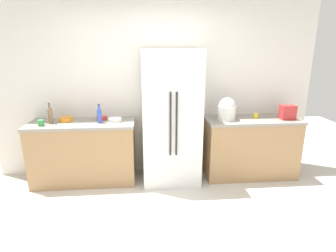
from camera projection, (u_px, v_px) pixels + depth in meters
name	position (u px, v px, depth m)	size (l,w,h in m)	color
ground_plane	(164.00, 238.00, 2.88)	(9.64, 9.64, 0.00)	beige
kitchen_back_panel	(155.00, 85.00, 4.16)	(4.82, 0.10, 2.73)	silver
counter_left	(84.00, 152.00, 4.00)	(1.48, 0.59, 0.90)	tan
counter_right	(250.00, 147.00, 4.20)	(1.39, 0.59, 0.90)	tan
refrigerator	(171.00, 118.00, 3.91)	(0.81, 0.68, 1.90)	white
toaster	(288.00, 112.00, 4.02)	(0.20, 0.15, 0.21)	red
rice_cooker	(227.00, 109.00, 3.97)	(0.26, 0.26, 0.32)	white
bottle_a	(50.00, 115.00, 3.79)	(0.06, 0.06, 0.29)	brown
bottle_b	(99.00, 115.00, 3.82)	(0.06, 0.06, 0.27)	blue
cup_a	(41.00, 123.00, 3.70)	(0.08, 0.08, 0.08)	green
cup_b	(256.00, 116.00, 4.10)	(0.08, 0.08, 0.07)	yellow
bowl_a	(102.00, 118.00, 4.01)	(0.15, 0.15, 0.05)	red
bowl_b	(115.00, 120.00, 3.91)	(0.19, 0.19, 0.05)	white
bowl_c	(66.00, 119.00, 3.93)	(0.20, 0.20, 0.06)	orange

